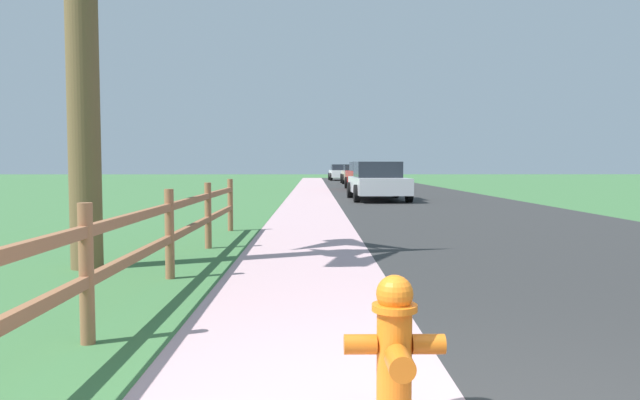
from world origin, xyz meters
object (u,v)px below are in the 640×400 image
at_px(parked_suv_silver, 378,181).
at_px(parked_car_red, 365,176).
at_px(parked_car_white, 340,172).
at_px(fire_hydrant, 395,349).
at_px(parked_car_beige, 355,174).

relative_size(parked_suv_silver, parked_car_red, 0.98).
distance_m(parked_suv_silver, parked_car_white, 29.86).
height_order(fire_hydrant, parked_suv_silver, parked_suv_silver).
bearing_deg(parked_car_red, parked_car_white, 91.40).
bearing_deg(fire_hydrant, parked_car_beige, 86.15).
height_order(fire_hydrant, parked_car_beige, parked_car_beige).
relative_size(parked_suv_silver, parked_car_white, 1.10).
bearing_deg(parked_car_white, parked_car_beige, -85.62).
bearing_deg(parked_car_beige, parked_suv_silver, -91.72).
relative_size(parked_car_red, parked_car_white, 1.12).
distance_m(fire_hydrant, parked_car_white, 49.80).
bearing_deg(parked_suv_silver, parked_car_white, 90.18).
xyz_separation_m(parked_car_beige, parked_car_white, (-0.71, 9.29, -0.01)).
distance_m(parked_suv_silver, parked_car_red, 9.88).
xyz_separation_m(fire_hydrant, parked_car_beige, (2.72, 40.47, 0.33)).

